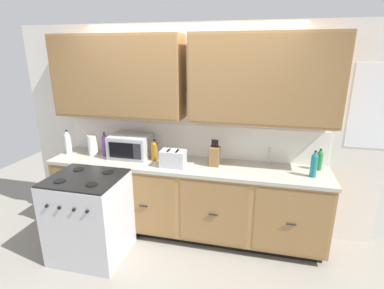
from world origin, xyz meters
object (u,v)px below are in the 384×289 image
stove_range (89,217)px  microwave (131,146)px  toaster (173,158)px  bottle_amber (154,150)px  bottle_clear (68,142)px  bottle_teal (314,164)px  knife_block (215,156)px  paper_towel_roll (93,145)px  bottle_violet (105,144)px  bottle_green (320,160)px

stove_range → microwave: microwave is taller
toaster → bottle_amber: 0.32m
bottle_clear → bottle_teal: 2.95m
knife_block → toaster: bearing=-162.1°
knife_block → paper_towel_roll: knife_block is taller
toaster → paper_towel_roll: bearing=172.7°
stove_range → knife_block: bearing=27.6°
microwave → toaster: bearing=-17.2°
microwave → bottle_violet: bottle_violet is taller
paper_towel_roll → bottle_teal: 2.60m
paper_towel_roll → bottle_green: 2.70m
bottle_amber → bottle_clear: bearing=-178.5°
microwave → bottle_teal: (2.11, -0.13, -0.00)m
bottle_amber → stove_range: bearing=-128.6°
knife_block → bottle_amber: size_ratio=1.19×
toaster → knife_block: bearing=17.9°
bottle_amber → bottle_violet: size_ratio=0.85×
paper_towel_roll → bottle_violet: size_ratio=0.85×
microwave → bottle_green: (2.20, 0.09, -0.02)m
knife_block → bottle_teal: (1.06, -0.09, 0.02)m
bottle_clear → bottle_violet: (0.50, 0.04, -0.00)m
bottle_amber → bottle_teal: bearing=-3.0°
bottle_green → bottle_amber: 1.88m
bottle_clear → bottle_teal: bearing=-1.2°
paper_towel_roll → bottle_amber: (0.82, 0.01, -0.00)m
bottle_amber → toaster: bearing=-28.5°
microwave → paper_towel_roll: (-0.49, -0.05, -0.01)m
paper_towel_roll → bottle_green: paper_towel_roll is taller
knife_block → bottle_clear: (-1.89, -0.03, 0.04)m
stove_range → bottle_clear: size_ratio=3.04×
stove_range → bottle_clear: bottle_clear is taller
stove_range → microwave: bearing=73.7°
bottle_teal → bottle_clear: bearing=178.8°
paper_towel_roll → stove_range: bearing=-66.3°
stove_range → bottle_clear: bearing=134.9°
microwave → knife_block: (1.06, -0.04, -0.02)m
stove_range → bottle_clear: (-0.63, 0.63, 0.62)m
bottle_teal → bottle_violet: bottle_violet is taller
bottle_green → bottle_violet: bottle_violet is taller
bottle_clear → toaster: bearing=-4.8°
paper_towel_roll → bottle_clear: 0.34m
stove_range → paper_towel_roll: size_ratio=3.65×
bottle_teal → bottle_green: bearing=67.4°
toaster → bottle_green: bottle_green is taller
stove_range → bottle_violet: bottle_violet is taller
paper_towel_roll → bottle_teal: size_ratio=0.91×
knife_block → bottle_amber: knife_block is taller
stove_range → bottle_amber: size_ratio=3.66×
toaster → bottle_amber: bearing=151.5°
stove_range → knife_block: size_ratio=3.06×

